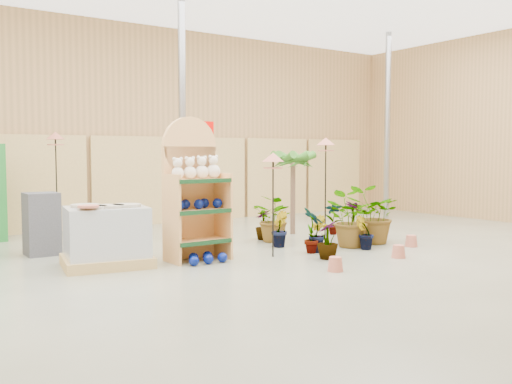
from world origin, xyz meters
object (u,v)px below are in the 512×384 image
Objects in this scene: pallet_stack at (106,237)px; potted_plant_2 at (348,219)px; display_shelf at (193,194)px; bird_table_front at (273,161)px.

pallet_stack is 1.41× the size of potted_plant_2.
display_shelf is at bearing 1.40° from pallet_stack.
bird_table_front is at bearing -27.97° from display_shelf.
pallet_stack is (-1.30, 0.19, -0.57)m from display_shelf.
pallet_stack is at bearing 170.06° from display_shelf.
display_shelf is at bearing 168.73° from potted_plant_2.
display_shelf is 1.35m from bird_table_front.
potted_plant_2 is at bearing 0.32° from bird_table_front.
bird_table_front is at bearing -179.68° from potted_plant_2.
bird_table_front is 1.68× the size of potted_plant_2.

